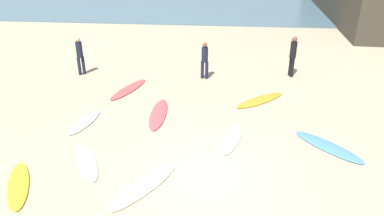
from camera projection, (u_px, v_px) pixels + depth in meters
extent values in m
plane|color=tan|center=(208.00, 175.00, 9.45)|extent=(120.00, 120.00, 0.00)
ellipsoid|color=#E55157|center=(159.00, 114.00, 12.66)|extent=(0.65, 2.50, 0.09)
ellipsoid|color=white|center=(86.00, 161.00, 9.98)|extent=(1.49, 2.06, 0.06)
ellipsoid|color=silver|center=(232.00, 138.00, 11.12)|extent=(0.95, 2.07, 0.07)
ellipsoid|color=#F7E8BE|center=(144.00, 185.00, 9.00)|extent=(1.71, 2.36, 0.07)
ellipsoid|color=#5591E0|center=(328.00, 146.00, 10.69)|extent=(1.99, 2.09, 0.07)
ellipsoid|color=yellow|center=(18.00, 185.00, 9.02)|extent=(1.39, 2.10, 0.07)
ellipsoid|color=white|center=(85.00, 122.00, 12.13)|extent=(0.83, 1.97, 0.07)
ellipsoid|color=orange|center=(260.00, 100.00, 13.75)|extent=(2.13, 2.01, 0.07)
ellipsoid|color=#DE4F4F|center=(129.00, 89.00, 14.74)|extent=(1.29, 2.50, 0.07)
cylinder|color=black|center=(290.00, 66.00, 16.15)|extent=(0.14, 0.14, 0.86)
cylinder|color=black|center=(292.00, 68.00, 15.97)|extent=(0.14, 0.14, 0.86)
cylinder|color=black|center=(293.00, 50.00, 15.72)|extent=(0.35, 0.35, 0.72)
sphere|color=brown|center=(295.00, 39.00, 15.52)|extent=(0.23, 0.23, 0.23)
cylinder|color=#191E33|center=(202.00, 70.00, 15.84)|extent=(0.14, 0.14, 0.77)
cylinder|color=#191E33|center=(207.00, 70.00, 15.79)|extent=(0.14, 0.14, 0.77)
cylinder|color=#191E33|center=(205.00, 54.00, 15.51)|extent=(0.33, 0.33, 0.65)
sphere|color=brown|center=(205.00, 45.00, 15.33)|extent=(0.21, 0.21, 0.21)
cylinder|color=#191E33|center=(79.00, 66.00, 16.23)|extent=(0.14, 0.14, 0.82)
cylinder|color=#191E33|center=(84.00, 65.00, 16.34)|extent=(0.14, 0.14, 0.82)
cylinder|color=#191E33|center=(79.00, 50.00, 15.96)|extent=(0.40, 0.40, 0.68)
sphere|color=tan|center=(78.00, 40.00, 15.77)|extent=(0.22, 0.22, 0.22)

